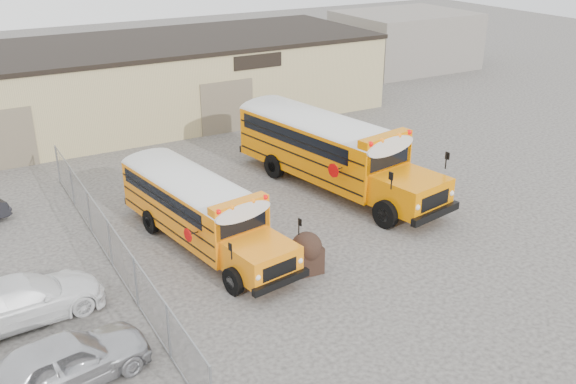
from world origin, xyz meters
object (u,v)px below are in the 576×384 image
school_bus_left (131,164)px  tarp_bundle (307,252)px  school_bus_right (240,113)px  car_silver (65,362)px  car_white (22,300)px

school_bus_left → tarp_bundle: bearing=-70.7°
school_bus_right → car_silver: (-12.23, -14.97, -1.15)m
car_white → school_bus_right: bearing=-54.2°
school_bus_left → car_silver: 12.57m
school_bus_left → tarp_bundle: school_bus_left is taller
school_bus_right → tarp_bundle: (-3.66, -12.95, -1.15)m
school_bus_left → car_silver: size_ratio=2.11×
car_silver → car_white: 3.78m
school_bus_left → tarp_bundle: 9.95m
school_bus_right → car_white: (-12.73, -11.22, -1.20)m
tarp_bundle → car_white: tarp_bundle is taller
car_white → car_silver: bearing=-178.0°
school_bus_right → school_bus_left: bearing=-152.7°
tarp_bundle → school_bus_right: bearing=74.2°
tarp_bundle → car_white: bearing=169.2°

